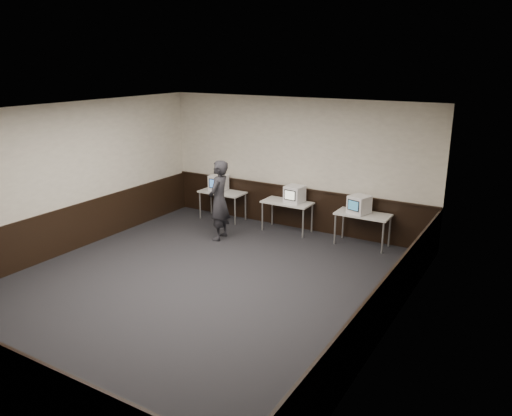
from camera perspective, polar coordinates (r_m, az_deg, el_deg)
The scene contains 16 objects.
floor at distance 9.46m, azimuth -6.68°, elevation -8.82°, with size 8.00×8.00×0.00m, color black.
ceiling at distance 8.59m, azimuth -7.40°, elevation 10.85°, with size 8.00×8.00×0.00m, color white.
back_wall at distance 12.20m, azimuth 4.53°, elevation 5.02°, with size 7.00×7.00×0.00m, color beige.
left_wall at distance 11.32m, azimuth -21.23°, elevation 3.02°, with size 8.00×8.00×0.00m, color beige.
right_wall at distance 7.37m, azimuth 15.13°, elevation -3.34°, with size 8.00×8.00×0.00m, color beige.
wainscot_back at distance 12.45m, azimuth 4.38°, elevation 0.04°, with size 6.98×0.04×1.00m, color black.
wainscot_left at distance 11.59m, azimuth -20.60°, elevation -2.28°, with size 0.04×7.98×1.00m, color black.
wainscot_right at distance 7.81m, azimuth 14.37°, elevation -10.92°, with size 0.04×7.98×1.00m, color black.
wainscot_rail at distance 12.29m, azimuth 4.39°, elevation 2.34°, with size 6.98×0.06×0.04m, color black.
desk_left at distance 13.02m, azimuth -3.86°, elevation 1.60°, with size 1.20×0.60×0.75m.
desk_center at distance 12.07m, azimuth 3.59°, elevation 0.41°, with size 1.20×0.60×0.75m.
desk_right at distance 11.37m, azimuth 12.12°, elevation -0.97°, with size 1.20×0.60×0.75m.
emac_left at distance 13.06m, azimuth -4.31°, elevation 2.91°, with size 0.46×0.48×0.41m.
emac_center at distance 11.95m, azimuth 4.42°, elevation 1.59°, with size 0.44×0.47×0.41m.
emac_right at distance 11.30m, azimuth 11.71°, elevation 0.39°, with size 0.51×0.53×0.40m.
person at distance 11.50m, azimuth -4.24°, elevation 0.87°, with size 0.68×0.45×1.86m, color #232328.
Camera 1 is at (5.27, -6.73, 4.04)m, focal length 35.00 mm.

